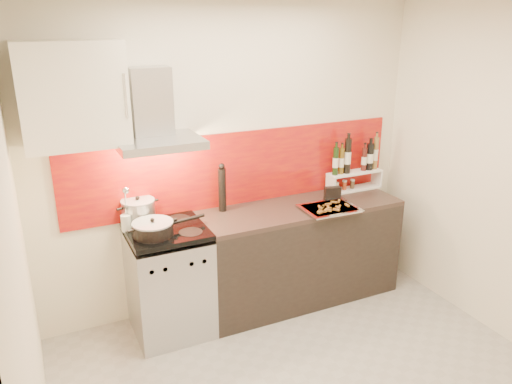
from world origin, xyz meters
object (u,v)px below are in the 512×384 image
counter (299,252)px  stock_pot (139,211)px  range_stove (170,282)px  saute_pan (154,228)px  pepper_mill (222,188)px  baking_tray (329,208)px

counter → stock_pot: bearing=171.7°
stock_pot → range_stove: bearing=-52.0°
stock_pot → saute_pan: size_ratio=0.45×
counter → stock_pot: stock_pot is taller
range_stove → saute_pan: bearing=-144.6°
pepper_mill → baking_tray: (0.83, -0.37, -0.19)m
stock_pot → pepper_mill: 0.71m
stock_pot → baking_tray: 1.58m
range_stove → stock_pot: size_ratio=3.45×
stock_pot → pepper_mill: size_ratio=0.63×
pepper_mill → saute_pan: bearing=-157.9°
counter → pepper_mill: pepper_mill is taller
range_stove → stock_pot: stock_pot is taller
counter → saute_pan: bearing=-176.3°
counter → baking_tray: baking_tray is taller
counter → baking_tray: (0.17, -0.19, 0.47)m
baking_tray → saute_pan: bearing=176.0°
range_stove → counter: bearing=0.2°
range_stove → saute_pan: size_ratio=1.55×
range_stove → stock_pot: (-0.16, 0.20, 0.57)m
stock_pot → saute_pan: stock_pot is taller
pepper_mill → baking_tray: size_ratio=0.88×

